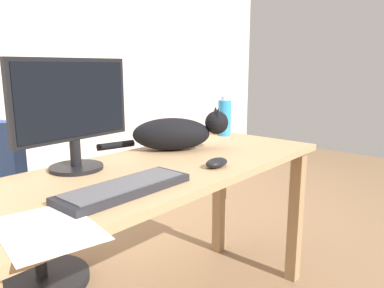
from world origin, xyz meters
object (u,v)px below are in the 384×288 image
at_px(cat, 176,133).
at_px(computer_mouse, 217,163).
at_px(office_chair, 28,219).
at_px(keyboard, 125,188).
at_px(monitor, 73,110).
at_px(spray_bottle, 224,117).

height_order(cat, computer_mouse, cat).
distance_m(office_chair, computer_mouse, 1.04).
height_order(keyboard, computer_mouse, computer_mouse).
distance_m(monitor, spray_bottle, 0.95).
distance_m(office_chair, cat, 0.86).
bearing_deg(computer_mouse, monitor, 134.15).
xyz_separation_m(monitor, spray_bottle, (0.94, -0.01, -0.12)).
distance_m(monitor, keyboard, 0.41).
bearing_deg(keyboard, monitor, 82.23).
bearing_deg(cat, spray_bottle, 6.03).
height_order(office_chair, keyboard, office_chair).
distance_m(computer_mouse, spray_bottle, 0.69).
bearing_deg(computer_mouse, spray_bottle, 33.43).
bearing_deg(keyboard, spray_bottle, 18.75).
bearing_deg(spray_bottle, keyboard, -161.25).
relative_size(keyboard, spray_bottle, 1.98).
bearing_deg(spray_bottle, computer_mouse, -146.57).
bearing_deg(spray_bottle, cat, -173.97).
relative_size(keyboard, cat, 0.94).
xyz_separation_m(office_chair, spray_bottle, (0.91, -0.53, 0.46)).
bearing_deg(office_chair, computer_mouse, -69.33).
xyz_separation_m(office_chair, computer_mouse, (0.34, -0.91, 0.38)).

